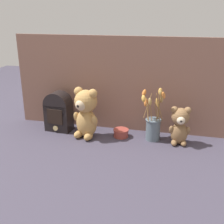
{
  "coord_description": "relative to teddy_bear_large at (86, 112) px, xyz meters",
  "views": [
    {
      "loc": [
        0.36,
        -1.49,
        0.72
      ],
      "look_at": [
        0.0,
        0.02,
        0.16
      ],
      "focal_mm": 45.0,
      "sensor_mm": 36.0,
      "label": 1
    }
  ],
  "objects": [
    {
      "name": "teddy_bear_large",
      "position": [
        0.0,
        0.0,
        0.0
      ],
      "size": [
        0.17,
        0.15,
        0.3
      ],
      "color": "tan",
      "rests_on": "ground"
    },
    {
      "name": "vintage_radio",
      "position": [
        -0.2,
        0.06,
        -0.03
      ],
      "size": [
        0.17,
        0.11,
        0.25
      ],
      "color": "black",
      "rests_on": "ground"
    },
    {
      "name": "ground_plane",
      "position": [
        0.15,
        0.01,
        -0.16
      ],
      "size": [
        4.0,
        4.0,
        0.0
      ],
      "primitive_type": "plane",
      "color": "#3D3847"
    },
    {
      "name": "decorative_tin_tall",
      "position": [
        0.2,
        0.05,
        -0.13
      ],
      "size": [
        0.09,
        0.09,
        0.05
      ],
      "color": "#993D33",
      "rests_on": "ground"
    },
    {
      "name": "backdrop_wall",
      "position": [
        0.15,
        0.18,
        0.13
      ],
      "size": [
        1.32,
        0.02,
        0.59
      ],
      "color": "#845B4C",
      "rests_on": "ground"
    },
    {
      "name": "teddy_bear_medium",
      "position": [
        0.54,
        0.03,
        -0.04
      ],
      "size": [
        0.12,
        0.11,
        0.22
      ],
      "color": "olive",
      "rests_on": "ground"
    },
    {
      "name": "flower_vase",
      "position": [
        0.39,
        0.05,
        -0.06
      ],
      "size": [
        0.16,
        0.14,
        0.32
      ],
      "color": "slate",
      "rests_on": "ground"
    }
  ]
}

